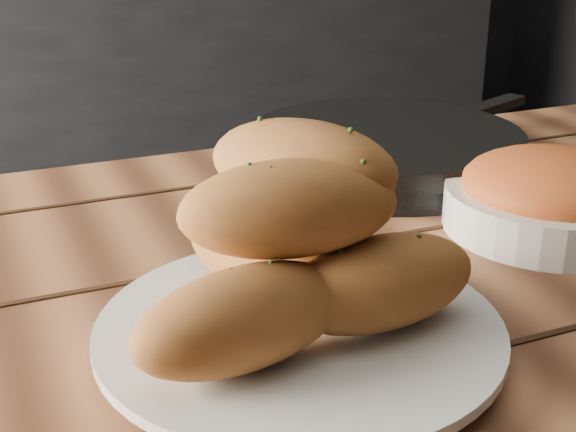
{
  "coord_description": "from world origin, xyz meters",
  "views": [
    {
      "loc": [
        -0.44,
        -1.03,
        1.04
      ],
      "look_at": [
        -0.24,
        -0.57,
        0.84
      ],
      "focal_mm": 50.0,
      "sensor_mm": 36.0,
      "label": 1
    }
  ],
  "objects_px": {
    "plate": "(299,333)",
    "table": "(303,416)",
    "bread_rolls": "(296,246)",
    "bowl": "(553,196)",
    "skillet": "(385,148)"
  },
  "relations": [
    {
      "from": "plate",
      "to": "table",
      "type": "bearing_deg",
      "value": 62.21
    },
    {
      "from": "table",
      "to": "skillet",
      "type": "relative_size",
      "value": 3.81
    },
    {
      "from": "bread_rolls",
      "to": "bowl",
      "type": "bearing_deg",
      "value": 17.66
    },
    {
      "from": "table",
      "to": "plate",
      "type": "xyz_separation_m",
      "value": [
        -0.02,
        -0.04,
        0.1
      ]
    },
    {
      "from": "plate",
      "to": "bread_rolls",
      "type": "relative_size",
      "value": 1.1
    },
    {
      "from": "plate",
      "to": "skillet",
      "type": "bearing_deg",
      "value": 52.04
    },
    {
      "from": "bread_rolls",
      "to": "bowl",
      "type": "height_order",
      "value": "bread_rolls"
    },
    {
      "from": "skillet",
      "to": "bowl",
      "type": "distance_m",
      "value": 0.23
    },
    {
      "from": "plate",
      "to": "bowl",
      "type": "distance_m",
      "value": 0.32
    },
    {
      "from": "skillet",
      "to": "bowl",
      "type": "bearing_deg",
      "value": -76.64
    },
    {
      "from": "plate",
      "to": "bread_rolls",
      "type": "distance_m",
      "value": 0.07
    },
    {
      "from": "plate",
      "to": "bowl",
      "type": "xyz_separation_m",
      "value": [
        0.3,
        0.1,
        0.02
      ]
    },
    {
      "from": "plate",
      "to": "skillet",
      "type": "xyz_separation_m",
      "value": [
        0.25,
        0.32,
        0.01
      ]
    },
    {
      "from": "plate",
      "to": "skillet",
      "type": "distance_m",
      "value": 0.41
    },
    {
      "from": "table",
      "to": "skillet",
      "type": "bearing_deg",
      "value": 50.69
    }
  ]
}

